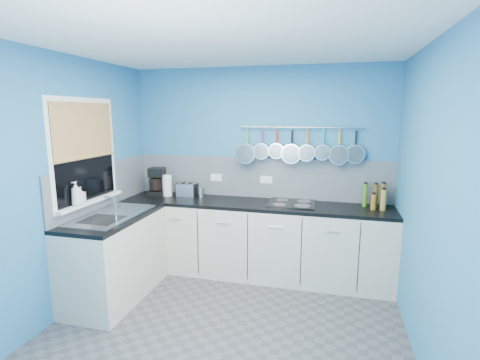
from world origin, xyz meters
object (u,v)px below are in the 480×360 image
at_px(paper_towel, 167,185).
at_px(canister, 201,192).
at_px(coffee_maker, 156,182).
at_px(hob, 292,203).
at_px(toaster, 187,190).
at_px(soap_bottle_a, 76,194).
at_px(soap_bottle_b, 81,196).

distance_m(paper_towel, canister, 0.44).
relative_size(paper_towel, coffee_maker, 0.76).
distance_m(paper_towel, hob, 1.60).
bearing_deg(canister, paper_towel, -172.21).
distance_m(toaster, canister, 0.19).
bearing_deg(soap_bottle_a, paper_towel, 72.39).
bearing_deg(hob, paper_towel, 179.10).
relative_size(toaster, canister, 2.15).
bearing_deg(paper_towel, hob, -0.90).
distance_m(soap_bottle_b, toaster, 1.37).
relative_size(coffee_maker, canister, 3.05).
bearing_deg(coffee_maker, canister, -3.28).
distance_m(soap_bottle_a, paper_towel, 1.28).
bearing_deg(toaster, soap_bottle_a, -124.13).
distance_m(soap_bottle_b, canister, 1.47).
distance_m(canister, hob, 1.17).
xyz_separation_m(paper_towel, canister, (0.43, 0.06, -0.08)).
distance_m(coffee_maker, toaster, 0.41).
xyz_separation_m(coffee_maker, hob, (1.74, -0.01, -0.17)).
height_order(paper_towel, toaster, paper_towel).
bearing_deg(canister, coffee_maker, -173.12).
xyz_separation_m(paper_towel, coffee_maker, (-0.14, -0.01, 0.04)).
distance_m(coffee_maker, hob, 1.75).
xyz_separation_m(toaster, canister, (0.19, 0.00, -0.02)).
bearing_deg(toaster, coffee_maker, -178.00).
xyz_separation_m(soap_bottle_b, coffee_maker, (0.24, 1.14, -0.06)).
distance_m(paper_towel, coffee_maker, 0.15).
relative_size(toaster, hob, 0.46).
bearing_deg(hob, soap_bottle_b, -150.47).
bearing_deg(paper_towel, canister, 7.79).
height_order(paper_towel, canister, paper_towel).
relative_size(paper_towel, canister, 2.31).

